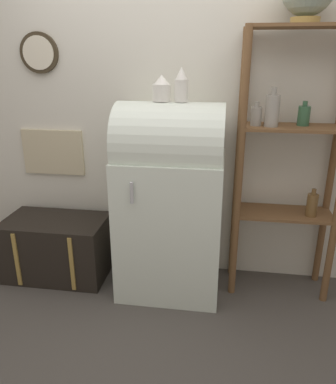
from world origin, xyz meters
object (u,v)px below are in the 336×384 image
suitcase_trunk (57,247)px  vase_center (181,86)px  vase_left (162,89)px  refrigerator (170,199)px

suitcase_trunk → vase_center: (0.99, -0.03, 1.26)m
suitcase_trunk → vase_left: bearing=-1.1°
vase_left → vase_center: size_ratio=0.77×
vase_left → vase_center: bearing=-4.1°
suitcase_trunk → vase_center: 1.61m
refrigerator → vase_left: bearing=170.7°
refrigerator → suitcase_trunk: size_ratio=1.77×
vase_left → vase_center: vase_center is taller
suitcase_trunk → vase_left: size_ratio=4.70×
refrigerator → vase_left: 0.76m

